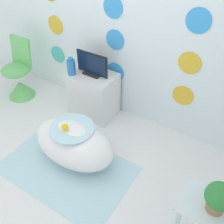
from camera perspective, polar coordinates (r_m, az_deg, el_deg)
ground_plane at (r=2.72m, az=-18.74°, el=-16.86°), size 12.00×12.00×0.00m
wall_back_dotted at (r=2.92m, az=0.73°, el=21.85°), size 4.82×0.05×2.60m
rug at (r=2.81m, az=-9.74°, el=-12.01°), size 1.32×0.86×0.01m
bathtub at (r=2.73m, az=-8.29°, el=-6.69°), size 0.90×0.54×0.46m
rubber_duck at (r=2.53m, az=-10.27°, el=-3.20°), size 0.06×0.07×0.08m
chair at (r=3.82m, az=-19.58°, el=6.83°), size 0.39×0.39×0.81m
tv_cabinet at (r=3.27m, az=-4.06°, el=3.89°), size 0.55×0.40×0.57m
tv at (r=3.05m, az=-4.39°, el=10.10°), size 0.41×0.12×0.27m
vase at (r=3.10m, az=-8.87°, el=9.69°), size 0.10×0.10×0.21m
side_table at (r=2.06m, az=20.37°, el=-21.10°), size 0.45×0.29×0.60m
potted_plant_left at (r=1.84m, az=22.30°, el=-16.83°), size 0.19×0.19×0.24m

